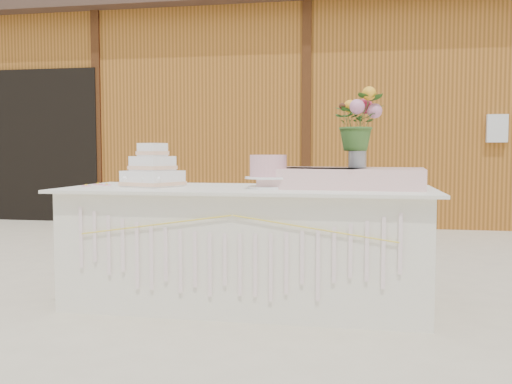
# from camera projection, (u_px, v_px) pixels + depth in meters

# --- Properties ---
(ground) EXTENTS (80.00, 80.00, 0.00)m
(ground) POSITION_uv_depth(u_px,v_px,m) (248.00, 303.00, 3.79)
(ground) COLOR beige
(ground) RESTS_ON ground
(barn) EXTENTS (12.60, 4.60, 3.30)m
(barn) POSITION_uv_depth(u_px,v_px,m) (317.00, 112.00, 9.55)
(barn) COLOR #A86323
(barn) RESTS_ON ground
(cake_table) EXTENTS (2.40, 1.00, 0.77)m
(cake_table) POSITION_uv_depth(u_px,v_px,m) (248.00, 245.00, 3.76)
(cake_table) COLOR silver
(cake_table) RESTS_ON ground
(wedding_cake) EXTENTS (0.42, 0.42, 0.29)m
(wedding_cake) POSITION_uv_depth(u_px,v_px,m) (153.00, 172.00, 3.84)
(wedding_cake) COLOR white
(wedding_cake) RESTS_ON cake_table
(pink_cake_stand) EXTENTS (0.30, 0.30, 0.21)m
(pink_cake_stand) POSITION_uv_depth(u_px,v_px,m) (268.00, 170.00, 3.62)
(pink_cake_stand) COLOR white
(pink_cake_stand) RESTS_ON cake_table
(satin_runner) EXTENTS (1.06, 0.65, 0.13)m
(satin_runner) POSITION_uv_depth(u_px,v_px,m) (343.00, 178.00, 3.71)
(satin_runner) COLOR beige
(satin_runner) RESTS_ON cake_table
(flower_vase) EXTENTS (0.12, 0.12, 0.16)m
(flower_vase) POSITION_uv_depth(u_px,v_px,m) (357.00, 156.00, 3.75)
(flower_vase) COLOR #A8A8AD
(flower_vase) RESTS_ON satin_runner
(bouquet) EXTENTS (0.39, 0.36, 0.37)m
(bouquet) POSITION_uv_depth(u_px,v_px,m) (358.00, 115.00, 3.73)
(bouquet) COLOR #3B6729
(bouquet) RESTS_ON flower_vase
(loose_flowers) EXTENTS (0.21, 0.33, 0.02)m
(loose_flowers) POSITION_uv_depth(u_px,v_px,m) (102.00, 184.00, 3.96)
(loose_flowers) COLOR pink
(loose_flowers) RESTS_ON cake_table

